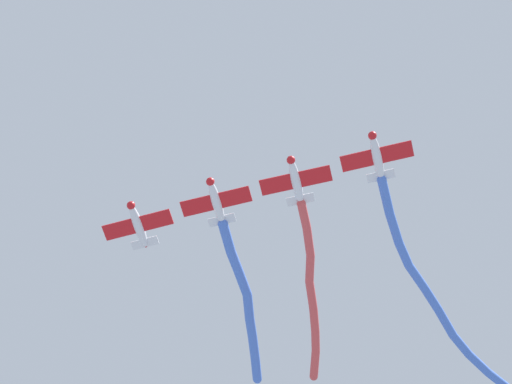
{
  "coord_description": "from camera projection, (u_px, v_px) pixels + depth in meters",
  "views": [
    {
      "loc": [
        27.14,
        -25.23,
        3.5
      ],
      "look_at": [
        2.55,
        -1.96,
        81.11
      ],
      "focal_mm": 65.68,
      "sensor_mm": 36.0,
      "label": 1
    }
  ],
  "objects": [
    {
      "name": "smoke_trail_right_wing",
      "position": [
        311.0,
        292.0,
        88.4
      ],
      "size": [
        12.9,
        14.34,
        2.09
      ],
      "color": "#DB4C4C"
    },
    {
      "name": "airplane_left_wing",
      "position": [
        216.0,
        201.0,
        85.22
      ],
      "size": [
        6.31,
        5.12,
        1.64
      ],
      "rotation": [
        0.0,
        0.0,
        5.27
      ],
      "color": "white"
    },
    {
      "name": "airplane_right_wing",
      "position": [
        296.0,
        180.0,
        84.06
      ],
      "size": [
        6.27,
        5.16,
        1.64
      ],
      "rotation": [
        0.0,
        0.0,
        5.29
      ],
      "color": "white"
    },
    {
      "name": "smoke_trail_left_wing",
      "position": [
        245.0,
        305.0,
        91.07
      ],
      "size": [
        12.37,
        16.14,
        3.5
      ],
      "color": "#4C75DB"
    },
    {
      "name": "smoke_trail_slot",
      "position": [
        445.0,
        308.0,
        91.21
      ],
      "size": [
        8.64,
        31.44,
        3.31
      ],
      "color": "#4C75DB"
    },
    {
      "name": "airplane_lead",
      "position": [
        138.0,
        225.0,
        85.83
      ],
      "size": [
        6.35,
        5.08,
        1.64
      ],
      "rotation": [
        0.0,
        0.0,
        5.25
      ],
      "color": "white"
    },
    {
      "name": "airplane_slot",
      "position": [
        377.0,
        156.0,
        83.46
      ],
      "size": [
        6.29,
        5.14,
        1.64
      ],
      "rotation": [
        0.0,
        0.0,
        5.28
      ],
      "color": "white"
    }
  ]
}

